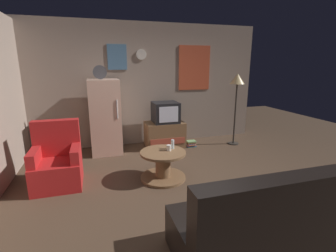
% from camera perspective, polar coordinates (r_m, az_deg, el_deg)
% --- Properties ---
extents(ground_plane, '(12.00, 12.00, 0.00)m').
position_cam_1_polar(ground_plane, '(3.72, 3.71, -14.63)').
color(ground_plane, '#4C3828').
extents(wall_with_art, '(5.20, 0.12, 2.67)m').
position_cam_1_polar(wall_with_art, '(5.64, -4.74, 9.51)').
color(wall_with_art, gray).
rests_on(wall_with_art, ground_plane).
extents(fridge, '(0.60, 0.62, 1.77)m').
position_cam_1_polar(fridge, '(5.14, -14.33, 2.09)').
color(fridge, beige).
rests_on(fridge, ground_plane).
extents(tv_stand, '(0.84, 0.53, 0.56)m').
position_cam_1_polar(tv_stand, '(5.45, -0.79, -1.96)').
color(tv_stand, brown).
rests_on(tv_stand, ground_plane).
extents(crt_tv, '(0.54, 0.51, 0.44)m').
position_cam_1_polar(crt_tv, '(5.34, -0.60, 3.19)').
color(crt_tv, black).
rests_on(crt_tv, tv_stand).
extents(standing_lamp, '(0.32, 0.32, 1.59)m').
position_cam_1_polar(standing_lamp, '(5.65, 15.70, 9.25)').
color(standing_lamp, '#332D28').
rests_on(standing_lamp, ground_plane).
extents(coffee_table, '(0.72, 0.72, 0.46)m').
position_cam_1_polar(coffee_table, '(3.97, -1.16, -9.03)').
color(coffee_table, brown).
rests_on(coffee_table, ground_plane).
extents(wine_glass, '(0.05, 0.05, 0.15)m').
position_cam_1_polar(wine_glass, '(3.99, 1.01, -4.25)').
color(wine_glass, silver).
rests_on(wine_glass, coffee_table).
extents(mug_ceramic_white, '(0.08, 0.08, 0.09)m').
position_cam_1_polar(mug_ceramic_white, '(3.92, 0.21, -5.05)').
color(mug_ceramic_white, silver).
rests_on(mug_ceramic_white, coffee_table).
extents(armchair, '(0.68, 0.68, 0.96)m').
position_cam_1_polar(armchair, '(4.11, -24.22, -7.82)').
color(armchair, red).
rests_on(armchair, ground_plane).
extents(couch, '(1.70, 0.80, 0.92)m').
position_cam_1_polar(couch, '(2.66, 21.66, -20.65)').
color(couch, black).
rests_on(couch, ground_plane).
extents(book_stack, '(0.22, 0.17, 0.14)m').
position_cam_1_polar(book_stack, '(5.52, 5.38, -4.11)').
color(book_stack, teal).
rests_on(book_stack, ground_plane).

